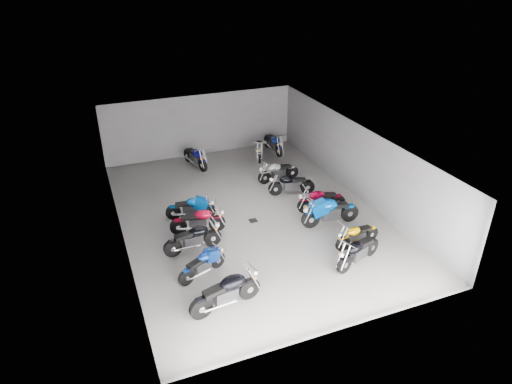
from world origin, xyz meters
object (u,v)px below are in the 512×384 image
at_px(motorcycle_back_f, 274,143).
at_px(motorcycle_right_c, 330,211).
at_px(motorcycle_right_d, 321,200).
at_px(motorcycle_right_f, 278,171).
at_px(drain_grate, 253,220).
at_px(motorcycle_back_e, 259,149).
at_px(motorcycle_left_d, 198,221).
at_px(motorcycle_right_a, 358,251).
at_px(motorcycle_left_e, 191,208).
at_px(motorcycle_left_a, 226,292).
at_px(motorcycle_right_e, 291,184).
at_px(motorcycle_back_c, 195,157).
at_px(motorcycle_left_c, 193,238).
at_px(motorcycle_right_b, 357,235).
at_px(motorcycle_left_b, 203,264).

bearing_deg(motorcycle_back_f, motorcycle_right_c, 82.49).
height_order(motorcycle_right_d, motorcycle_right_f, motorcycle_right_d).
bearing_deg(motorcycle_right_d, motorcycle_right_f, 16.30).
bearing_deg(motorcycle_right_f, motorcycle_right_c, -178.77).
xyz_separation_m(drain_grate, motorcycle_back_e, (2.64, 5.84, 0.48)).
xyz_separation_m(motorcycle_left_d, motorcycle_right_a, (4.52, -3.98, 0.01)).
bearing_deg(motorcycle_left_e, motorcycle_right_d, 91.60).
height_order(motorcycle_left_a, motorcycle_right_e, motorcycle_left_a).
bearing_deg(motorcycle_back_f, motorcycle_back_e, 22.54).
distance_m(motorcycle_left_e, motorcycle_back_f, 7.81).
relative_size(motorcycle_right_f, motorcycle_back_c, 0.96).
xyz_separation_m(motorcycle_left_d, motorcycle_left_e, (0.00, 1.12, -0.03)).
bearing_deg(motorcycle_left_e, motorcycle_right_e, 111.52).
distance_m(drain_grate, motorcycle_right_d, 2.95).
distance_m(motorcycle_left_c, motorcycle_right_b, 5.90).
bearing_deg(motorcycle_right_b, motorcycle_right_e, -1.48).
bearing_deg(motorcycle_left_c, motorcycle_left_d, 151.99).
distance_m(motorcycle_left_d, motorcycle_right_d, 5.15).
bearing_deg(motorcycle_left_b, motorcycle_back_e, 124.27).
height_order(motorcycle_right_f, motorcycle_back_f, motorcycle_back_f).
height_order(motorcycle_left_b, motorcycle_back_f, motorcycle_back_f).
xyz_separation_m(motorcycle_left_b, motorcycle_left_c, (0.09, 1.51, 0.07)).
height_order(motorcycle_left_e, motorcycle_right_a, motorcycle_right_a).
height_order(motorcycle_left_c, motorcycle_right_f, motorcycle_left_c).
relative_size(motorcycle_right_f, motorcycle_back_f, 0.96).
xyz_separation_m(motorcycle_right_c, motorcycle_right_d, (0.21, 1.09, -0.08)).
xyz_separation_m(motorcycle_back_e, motorcycle_back_f, (1.00, 0.42, 0.03)).
relative_size(motorcycle_right_c, motorcycle_back_f, 1.11).
bearing_deg(motorcycle_left_c, motorcycle_left_b, -7.91).
xyz_separation_m(motorcycle_left_a, motorcycle_right_c, (5.27, 3.05, 0.01)).
distance_m(drain_grate, motorcycle_right_b, 4.19).
bearing_deg(drain_grate, motorcycle_back_f, 59.87).
xyz_separation_m(motorcycle_left_c, motorcycle_left_e, (0.49, 2.24, -0.04)).
relative_size(motorcycle_back_e, motorcycle_back_f, 0.90).
xyz_separation_m(motorcycle_right_c, motorcycle_right_e, (-0.30, 2.86, -0.08)).
height_order(motorcycle_right_d, motorcycle_back_e, motorcycle_right_d).
distance_m(drain_grate, motorcycle_back_c, 6.04).
relative_size(motorcycle_left_d, motorcycle_right_c, 0.88).
bearing_deg(motorcycle_left_c, drain_grate, 108.14).
bearing_deg(drain_grate, motorcycle_right_f, 50.77).
relative_size(motorcycle_left_a, motorcycle_back_f, 1.08).
bearing_deg(motorcycle_left_c, motorcycle_left_e, 163.13).
height_order(motorcycle_left_c, motorcycle_right_e, motorcycle_left_c).
xyz_separation_m(motorcycle_right_d, motorcycle_right_e, (-0.51, 1.77, 0.00)).
distance_m(motorcycle_left_d, motorcycle_right_b, 5.93).
distance_m(motorcycle_left_c, motorcycle_left_d, 1.22).
height_order(motorcycle_right_a, motorcycle_right_b, motorcycle_right_a).
bearing_deg(motorcycle_right_a, motorcycle_right_d, -30.10).
bearing_deg(motorcycle_left_d, motorcycle_left_b, -0.75).
bearing_deg(motorcycle_left_e, motorcycle_left_a, 12.98).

